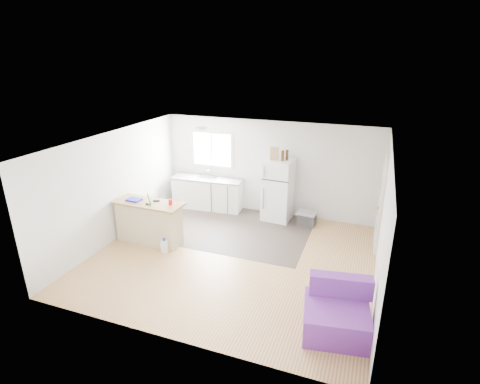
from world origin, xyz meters
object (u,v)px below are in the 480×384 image
(purple_seat, at_px, (337,314))
(blue_tray, at_px, (134,200))
(peninsula, at_px, (149,222))
(mop, at_px, (151,235))
(red_cup, at_px, (170,202))
(refrigerator, at_px, (278,190))
(cardboard_box, at_px, (274,154))
(kitchen_cabinets, at_px, (208,193))
(cooler, at_px, (307,218))
(bottle_right, at_px, (287,155))
(bottle_left, at_px, (283,156))
(cleaner_jug, at_px, (164,246))

(purple_seat, bearing_deg, blue_tray, 152.81)
(peninsula, height_order, mop, mop)
(red_cup, relative_size, blue_tray, 0.40)
(blue_tray, bearing_deg, purple_seat, -17.76)
(refrigerator, distance_m, red_cup, 2.77)
(cardboard_box, bearing_deg, red_cup, -128.94)
(kitchen_cabinets, height_order, cooler, kitchen_cabinets)
(red_cup, bearing_deg, blue_tray, -175.53)
(kitchen_cabinets, bearing_deg, cooler, -7.40)
(kitchen_cabinets, distance_m, refrigerator, 1.96)
(purple_seat, bearing_deg, bottle_right, 105.56)
(kitchen_cabinets, bearing_deg, bottle_left, -7.52)
(mop, bearing_deg, peninsula, 145.88)
(bottle_right, bearing_deg, mop, -136.02)
(cooler, bearing_deg, mop, -138.21)
(refrigerator, height_order, bottle_left, bottle_left)
(bottle_right, bearing_deg, purple_seat, -65.00)
(mop, height_order, bottle_left, bottle_left)
(cleaner_jug, distance_m, red_cup, 0.93)
(mop, distance_m, blue_tray, 0.85)
(kitchen_cabinets, relative_size, cleaner_jug, 6.01)
(purple_seat, distance_m, red_cup, 4.02)
(cardboard_box, bearing_deg, purple_seat, -60.86)
(cooler, height_order, purple_seat, purple_seat)
(purple_seat, height_order, red_cup, red_cup)
(peninsula, bearing_deg, blue_tray, -173.77)
(peninsula, distance_m, cardboard_box, 3.27)
(cooler, bearing_deg, cleaner_jug, -131.65)
(cleaner_jug, bearing_deg, peninsula, 129.64)
(refrigerator, height_order, blue_tray, refrigerator)
(refrigerator, height_order, red_cup, refrigerator)
(mop, bearing_deg, bottle_right, 60.22)
(refrigerator, relative_size, bottle_left, 6.15)
(kitchen_cabinets, distance_m, red_cup, 2.24)
(blue_tray, bearing_deg, kitchen_cabinets, 72.71)
(cardboard_box, distance_m, bottle_left, 0.21)
(cleaner_jug, height_order, cardboard_box, cardboard_box)
(bottle_right, bearing_deg, cardboard_box, -166.39)
(peninsula, relative_size, purple_seat, 1.44)
(refrigerator, relative_size, cleaner_jug, 4.81)
(peninsula, bearing_deg, cleaner_jug, -27.95)
(cleaner_jug, bearing_deg, kitchen_cabinets, 73.05)
(cleaner_jug, xyz_separation_m, cardboard_box, (1.66, 2.41, 1.55))
(kitchen_cabinets, height_order, red_cup, kitchen_cabinets)
(refrigerator, distance_m, cleaner_jug, 3.10)
(refrigerator, bearing_deg, cleaner_jug, -121.39)
(bottle_left, height_order, bottle_right, same)
(cooler, height_order, blue_tray, blue_tray)
(cooler, distance_m, red_cup, 3.34)
(peninsula, height_order, bottle_right, bottle_right)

